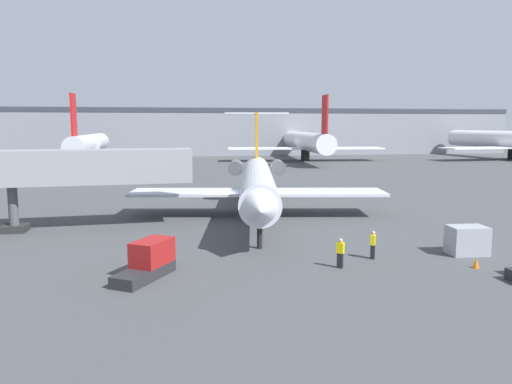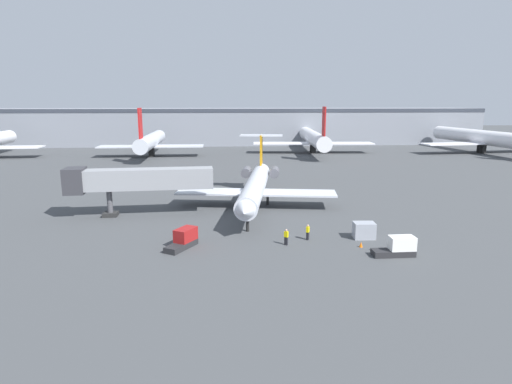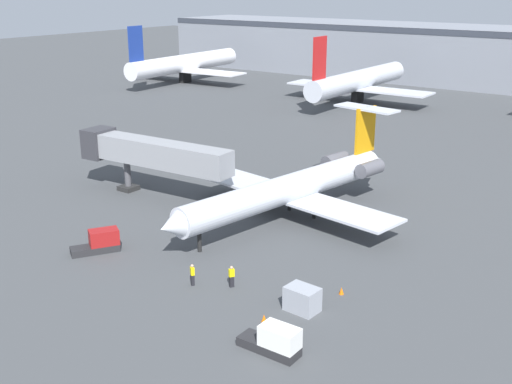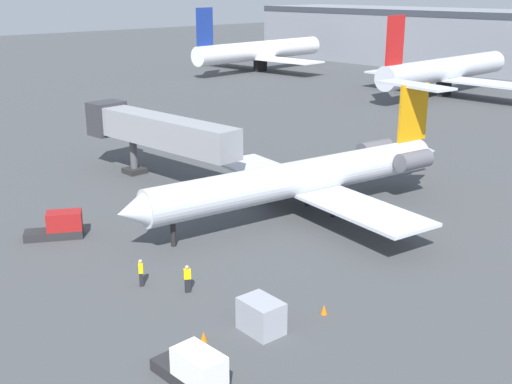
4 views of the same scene
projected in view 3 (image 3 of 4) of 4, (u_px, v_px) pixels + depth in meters
The scene contains 12 objects.
ground_plane at pixel (265, 211), 63.33m from camera, with size 400.00×400.00×0.10m, color #424447.
regional_jet at pixel (295, 186), 60.57m from camera, with size 22.62×29.94×9.23m.
jet_bridge at pixel (146, 152), 66.49m from camera, with size 18.57×4.05×6.36m.
ground_crew_marshaller at pixel (232, 276), 47.18m from camera, with size 0.42×0.48×1.69m.
ground_crew_loader at pixel (192, 275), 47.47m from camera, with size 0.48×0.44×1.69m.
baggage_tug_lead at pixel (100, 242), 53.41m from camera, with size 3.27×4.15×1.90m.
baggage_tug_trailing at pixel (275, 341), 38.72m from camera, with size 4.01×1.42×1.90m.
cargo_container_uld at pixel (302, 299), 43.77m from camera, with size 2.34×1.73×1.75m.
traffic_cone_near at pixel (264, 318), 42.48m from camera, with size 0.36×0.36×0.55m.
traffic_cone_mid at pixel (341, 291), 46.25m from camera, with size 0.36×0.36×0.55m.
parked_airliner_west_end at pixel (184, 64), 141.78m from camera, with size 29.47×34.89×13.19m.
parked_airliner_west_mid at pixel (358, 81), 117.75m from camera, with size 27.73×32.98×13.08m.
Camera 3 is at (34.34, -48.63, 21.64)m, focal length 44.71 mm.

